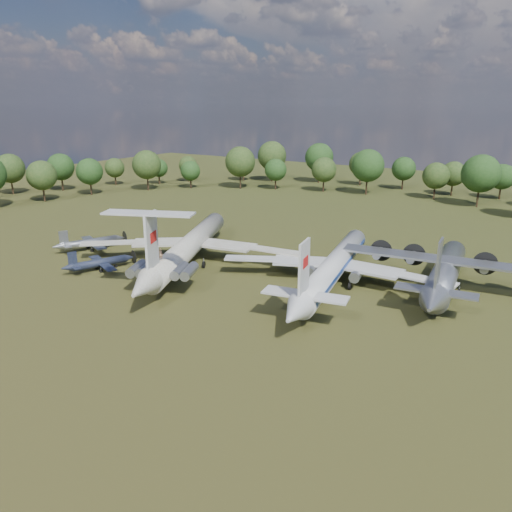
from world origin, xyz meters
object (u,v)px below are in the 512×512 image
Objects in this scene: il62_airliner at (190,250)px; small_prop_west at (100,265)px; tu104_jet at (334,270)px; an12_transport at (445,276)px; small_prop_northwest at (91,244)px; person_on_il62 at (161,254)px.

il62_airliner is 15.54m from small_prop_west.
small_prop_west is at bearing -168.57° from tu104_jet.
an12_transport is at bearing 45.18° from small_prop_west.
small_prop_west is 13.50m from small_prop_northwest.
tu104_jet is at bearing 44.63° from small_prop_west.
person_on_il62 is at bearing 4.58° from small_prop_northwest.
person_on_il62 reaches higher than tu104_jet.
il62_airliner reaches higher than tu104_jet.
tu104_jet reaches higher than an12_transport.
tu104_jet is 39.68m from small_prop_west.
person_on_il62 reaches higher than small_prop_west.
il62_airliner is at bearing -171.99° from an12_transport.
tu104_jet is 3.15× the size of small_prop_northwest.
tu104_jet is (26.01, 4.13, -0.16)m from il62_airliner.
il62_airliner reaches higher than small_prop_west.
person_on_il62 is (-20.11, -17.35, 3.66)m from tu104_jet.
an12_transport is 2.64× the size of small_prop_west.
person_on_il62 is (16.41, -1.89, 5.08)m from small_prop_west.
tu104_jet is 3.53× the size of small_prop_west.
small_prop_northwest is at bearing -40.37° from person_on_il62.
an12_transport reaches higher than small_prop_west.
il62_airliner is at bearing -87.95° from person_on_il62.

